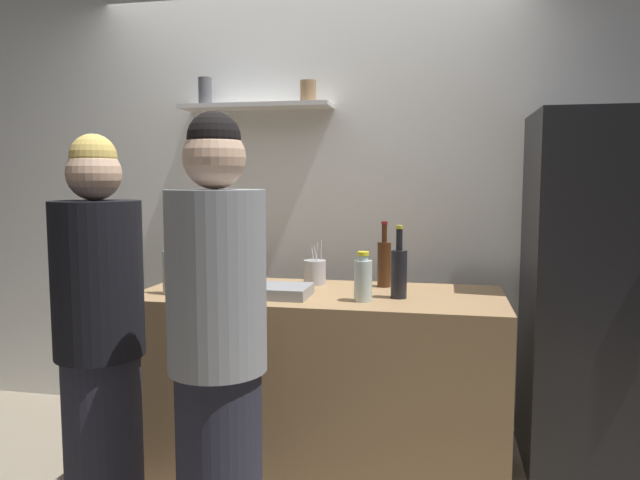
% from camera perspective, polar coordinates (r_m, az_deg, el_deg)
% --- Properties ---
extents(back_wall_assembly, '(4.80, 0.32, 2.60)m').
position_cam_1_polar(back_wall_assembly, '(3.61, -1.10, 3.66)').
color(back_wall_assembly, white).
rests_on(back_wall_assembly, ground).
extents(refrigerator, '(0.64, 0.64, 1.76)m').
position_cam_1_polar(refrigerator, '(3.26, 24.61, -4.60)').
color(refrigerator, black).
rests_on(refrigerator, ground).
extents(counter, '(1.71, 0.72, 0.90)m').
position_cam_1_polar(counter, '(2.98, 0.00, -13.50)').
color(counter, '#9E7A51').
rests_on(counter, ground).
extents(baking_pan, '(0.34, 0.24, 0.05)m').
position_cam_1_polar(baking_pan, '(2.78, -4.49, -4.81)').
color(baking_pan, gray).
rests_on(baking_pan, counter).
extents(utensil_holder, '(0.11, 0.11, 0.22)m').
position_cam_1_polar(utensil_holder, '(3.08, -0.49, -3.05)').
color(utensil_holder, '#B2B2B7').
rests_on(utensil_holder, counter).
extents(wine_bottle_amber_glass, '(0.07, 0.07, 0.33)m').
position_cam_1_polar(wine_bottle_amber_glass, '(3.01, 6.08, -2.10)').
color(wine_bottle_amber_glass, '#472814').
rests_on(wine_bottle_amber_glass, counter).
extents(wine_bottle_dark_glass, '(0.07, 0.07, 0.33)m').
position_cam_1_polar(wine_bottle_dark_glass, '(2.74, 7.47, -2.96)').
color(wine_bottle_dark_glass, black).
rests_on(wine_bottle_dark_glass, counter).
extents(wine_bottle_pale_glass, '(0.07, 0.07, 0.31)m').
position_cam_1_polar(wine_bottle_pale_glass, '(2.90, -13.97, -2.76)').
color(wine_bottle_pale_glass, '#B2BFB2').
rests_on(wine_bottle_pale_glass, counter).
extents(water_bottle_plastic, '(0.08, 0.08, 0.22)m').
position_cam_1_polar(water_bottle_plastic, '(2.65, 4.09, -3.72)').
color(water_bottle_plastic, silver).
rests_on(water_bottle_plastic, counter).
extents(person_blonde, '(0.34, 0.34, 1.61)m').
position_cam_1_polar(person_blonde, '(2.52, -20.06, -9.47)').
color(person_blonde, '#262633').
rests_on(person_blonde, ground).
extents(person_grey_hoodie, '(0.34, 0.34, 1.66)m').
position_cam_1_polar(person_grey_hoodie, '(2.14, -9.64, -11.00)').
color(person_grey_hoodie, '#262633').
rests_on(person_grey_hoodie, ground).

